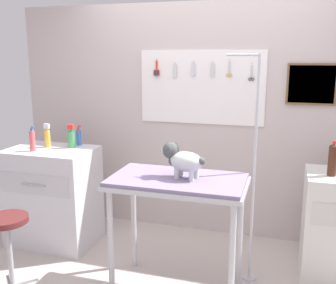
{
  "coord_description": "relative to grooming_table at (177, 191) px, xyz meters",
  "views": [
    {
      "loc": [
        0.75,
        -2.53,
        1.79
      ],
      "look_at": [
        -0.05,
        0.12,
        1.18
      ],
      "focal_mm": 41.88,
      "sensor_mm": 36.0,
      "label": 1
    }
  ],
  "objects": [
    {
      "name": "rear_wall_panel",
      "position": [
        -0.01,
        1.14,
        0.35
      ],
      "size": [
        4.0,
        0.11,
        2.3
      ],
      "color": "#BEAFAB",
      "rests_on": "ground"
    },
    {
      "name": "stool",
      "position": [
        -1.25,
        -0.36,
        -0.33
      ],
      "size": [
        0.32,
        0.32,
        0.59
      ],
      "color": "#9E9EA3",
      "rests_on": "ground"
    },
    {
      "name": "soda_bottle",
      "position": [
        1.11,
        0.5,
        0.2
      ],
      "size": [
        0.07,
        0.07,
        0.27
      ],
      "color": "#422115",
      "rests_on": "cabinet_right"
    },
    {
      "name": "spray_bottle_tall",
      "position": [
        -1.47,
        0.32,
        0.22
      ],
      "size": [
        0.05,
        0.05,
        0.23
      ],
      "color": "#D8575C",
      "rests_on": "counter_left"
    },
    {
      "name": "grooming_table",
      "position": [
        0.0,
        0.0,
        0.0
      ],
      "size": [
        1.02,
        0.58,
        0.91
      ],
      "color": "#B7B7BC",
      "rests_on": "ground"
    },
    {
      "name": "spray_bottle_short",
      "position": [
        -1.43,
        0.5,
        0.22
      ],
      "size": [
        0.06,
        0.06,
        0.23
      ],
      "color": "gold",
      "rests_on": "counter_left"
    },
    {
      "name": "grooming_arm",
      "position": [
        0.52,
        0.31,
        0.04
      ],
      "size": [
        0.3,
        0.11,
        1.81
      ],
      "color": "#B7B7BC",
      "rests_on": "ground"
    },
    {
      "name": "dog",
      "position": [
        0.03,
        0.01,
        0.24
      ],
      "size": [
        0.36,
        0.22,
        0.26
      ],
      "color": "silver",
      "rests_on": "grooming_table"
    },
    {
      "name": "shampoo_bottle",
      "position": [
        -1.19,
        0.66,
        0.21
      ],
      "size": [
        0.05,
        0.05,
        0.19
      ],
      "color": "#366BC1",
      "rests_on": "counter_left"
    },
    {
      "name": "detangler_spray",
      "position": [
        -1.2,
        0.54,
        0.22
      ],
      "size": [
        0.06,
        0.06,
        0.22
      ],
      "color": "#419A58",
      "rests_on": "counter_left"
    },
    {
      "name": "counter_left",
      "position": [
        -1.37,
        0.44,
        -0.34
      ],
      "size": [
        0.8,
        0.58,
        0.94
      ],
      "color": "silver",
      "rests_on": "ground"
    }
  ]
}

